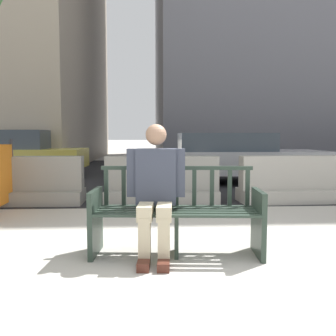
# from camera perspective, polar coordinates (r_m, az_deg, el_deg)

# --- Properties ---
(ground_plane) EXTENTS (200.00, 200.00, 0.00)m
(ground_plane) POSITION_cam_1_polar(r_m,az_deg,el_deg) (3.73, 7.18, -13.87)
(ground_plane) COLOR #B7B2A8
(street_asphalt) EXTENTS (120.00, 12.00, 0.01)m
(street_asphalt) POSITION_cam_1_polar(r_m,az_deg,el_deg) (12.24, -0.20, -0.65)
(street_asphalt) COLOR black
(street_asphalt) RESTS_ON ground
(street_bench) EXTENTS (1.73, 0.66, 0.88)m
(street_bench) POSITION_cam_1_polar(r_m,az_deg,el_deg) (3.81, 1.31, -7.23)
(street_bench) COLOR #28382D
(street_bench) RESTS_ON ground
(seated_person) EXTENTS (0.59, 0.75, 1.31)m
(seated_person) POSITION_cam_1_polar(r_m,az_deg,el_deg) (3.71, -1.88, -2.96)
(seated_person) COLOR #383D4C
(seated_person) RESTS_ON ground
(jersey_barrier_centre) EXTENTS (2.03, 0.78, 0.84)m
(jersey_barrier_centre) POSITION_cam_1_polar(r_m,az_deg,el_deg) (6.66, -0.92, -2.46)
(jersey_barrier_centre) COLOR gray
(jersey_barrier_centre) RESTS_ON ground
(jersey_barrier_left) EXTENTS (2.00, 0.68, 0.84)m
(jersey_barrier_left) POSITION_cam_1_polar(r_m,az_deg,el_deg) (7.03, -20.90, -2.40)
(jersey_barrier_left) COLOR gray
(jersey_barrier_left) RESTS_ON ground
(jersey_barrier_right) EXTENTS (2.03, 0.77, 0.84)m
(jersey_barrier_right) POSITION_cam_1_polar(r_m,az_deg,el_deg) (7.15, 18.72, -2.21)
(jersey_barrier_right) COLOR #ADA89E
(jersey_barrier_right) RESTS_ON ground
(car_taxi_near) EXTENTS (4.31, 2.02, 1.36)m
(car_taxi_near) POSITION_cam_1_polar(r_m,az_deg,el_deg) (11.86, -22.68, 2.01)
(car_taxi_near) COLOR #DBC64C
(car_taxi_near) RESTS_ON ground
(car_sedan_mid) EXTENTS (4.73, 2.03, 1.26)m
(car_sedan_mid) POSITION_cam_1_polar(r_m,az_deg,el_deg) (9.66, 9.44, 1.62)
(car_sedan_mid) COLOR #B7B7BC
(car_sedan_mid) RESTS_ON ground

